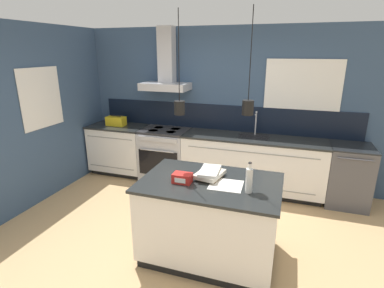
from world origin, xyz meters
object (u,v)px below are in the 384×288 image
object	(u,v)px
yellow_toolbox	(116,121)
red_supply_box	(182,178)
dishwasher	(348,175)
bottle_on_island	(249,180)
oven_range	(165,154)
book_stack	(210,174)

from	to	relation	value
yellow_toolbox	red_supply_box	bearing A→B (deg)	-44.09
dishwasher	bottle_on_island	xyz separation A→B (m)	(-1.21, -1.94, 0.58)
oven_range	book_stack	size ratio (longest dim) A/B	2.44
oven_range	book_stack	world-z (taller)	book_stack
dishwasher	yellow_toolbox	bearing A→B (deg)	180.00
book_stack	yellow_toolbox	xyz separation A→B (m)	(-2.24, 1.74, 0.03)
dishwasher	yellow_toolbox	xyz separation A→B (m)	(-3.89, 0.00, 0.54)
book_stack	yellow_toolbox	size ratio (longest dim) A/B	1.10
oven_range	bottle_on_island	world-z (taller)	bottle_on_island
book_stack	bottle_on_island	bearing A→B (deg)	-25.33
red_supply_box	yellow_toolbox	world-z (taller)	yellow_toolbox
dishwasher	book_stack	bearing A→B (deg)	-133.63
bottle_on_island	red_supply_box	size ratio (longest dim) A/B	1.59
oven_range	red_supply_box	xyz separation A→B (m)	(1.04, -1.93, 0.50)
bottle_on_island	book_stack	distance (m)	0.50
oven_range	bottle_on_island	size ratio (longest dim) A/B	2.93
book_stack	yellow_toolbox	distance (m)	2.83
book_stack	red_supply_box	bearing A→B (deg)	-140.34
dishwasher	red_supply_box	xyz separation A→B (m)	(-1.90, -1.94, 0.50)
dishwasher	yellow_toolbox	world-z (taller)	yellow_toolbox
book_stack	yellow_toolbox	bearing A→B (deg)	142.25
red_supply_box	yellow_toolbox	xyz separation A→B (m)	(-2.00, 1.94, 0.03)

